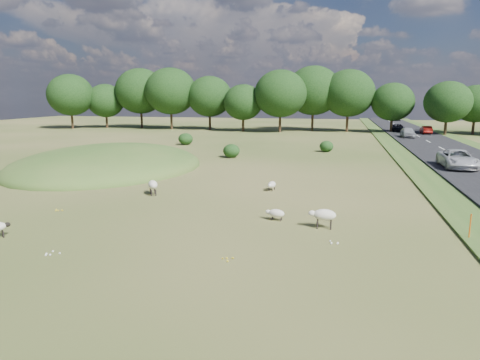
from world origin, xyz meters
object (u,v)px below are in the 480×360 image
sheep_1 (153,185)px  sheep_0 (276,213)px  car_1 (396,118)px  sheep_4 (272,185)px  car_0 (398,128)px  car_4 (426,130)px  sheep_3 (324,215)px  car_5 (408,132)px  marker_post (470,227)px  car_3 (458,159)px

sheep_1 → sheep_0: bearing=-145.6°
car_1 → sheep_1: bearing=74.0°
sheep_0 → sheep_4: sheep_4 is taller
car_0 → car_4: bearing=-49.1°
sheep_0 → sheep_4: size_ratio=0.96×
sheep_4 → sheep_1: bearing=-59.3°
sheep_3 → sheep_4: bearing=-64.2°
car_4 → sheep_0: bearing=72.6°
car_0 → car_5: car_5 is taller
marker_post → car_5: (4.18, 47.81, 0.41)m
sheep_4 → sheep_3: bearing=33.7°
sheep_3 → sheep_0: bearing=-18.5°
marker_post → car_1: bearing=85.1°
sheep_4 → car_5: size_ratio=0.25×
car_0 → car_5: size_ratio=0.99×
sheep_1 → car_4: (25.43, 49.69, 0.22)m
car_4 → car_5: size_ratio=0.87×
sheep_3 → car_1: car_1 is taller
sheep_4 → car_3: size_ratio=0.20×
marker_post → sheep_3: bearing=177.4°
sheep_0 → sheep_3: size_ratio=0.81×
car_5 → sheep_1: bearing=-116.8°
sheep_0 → car_0: (13.02, 58.04, 0.49)m
sheep_3 → sheep_4: 8.68m
sheep_1 → car_4: 55.82m
sheep_0 → car_0: car_0 is taller
sheep_3 → car_1: 94.60m
sheep_1 → sheep_4: size_ratio=1.21×
sheep_1 → car_4: bearing=-57.9°
marker_post → car_1: (7.98, 93.78, 0.37)m
sheep_1 → sheep_4: bearing=-98.3°
marker_post → sheep_4: size_ratio=1.08×
marker_post → car_0: (4.18, 59.15, 0.26)m
marker_post → sheep_3: marker_post is taller
car_3 → car_1: bearing=87.1°
sheep_0 → sheep_4: bearing=-68.5°
car_0 → car_1: (3.80, 34.63, 0.11)m
car_4 → car_0: bearing=-49.1°
sheep_0 → sheep_3: 2.59m
sheep_4 → car_1: 87.57m
marker_post → sheep_0: (-8.83, 1.11, -0.23)m
marker_post → car_3: bearing=77.9°
marker_post → car_5: size_ratio=0.27×
car_0 → car_3: bearing=-90.0°
sheep_3 → car_1: (14.38, 93.50, 0.31)m
marker_post → sheep_0: marker_post is taller
car_0 → car_5: bearing=-90.0°
sheep_4 → car_4: size_ratio=0.29×
sheep_3 → marker_post: bearing=177.7°
car_4 → car_1: bearing=-90.0°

